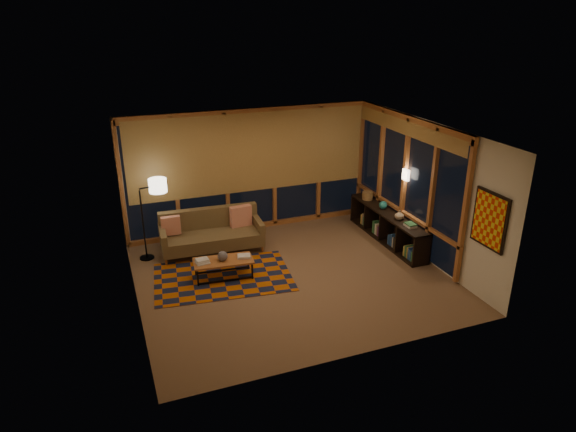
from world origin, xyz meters
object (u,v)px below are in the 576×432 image
object	(u,v)px
floor_lamp	(143,221)
coffee_table	(224,269)
bookshelf	(387,227)
sofa	(212,233)

from	to	relation	value
floor_lamp	coffee_table	bearing A→B (deg)	-61.27
coffee_table	bookshelf	xyz separation A→B (m)	(3.66, 0.36, 0.14)
sofa	floor_lamp	size ratio (longest dim) A/B	1.27
coffee_table	floor_lamp	distance (m)	1.92
sofa	floor_lamp	bearing A→B (deg)	175.77
sofa	coffee_table	size ratio (longest dim) A/B	1.88
floor_lamp	bookshelf	distance (m)	5.02
floor_lamp	bookshelf	xyz separation A→B (m)	(4.90, -0.96, -0.48)
coffee_table	floor_lamp	bearing A→B (deg)	138.97
bookshelf	sofa	bearing A→B (deg)	167.56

